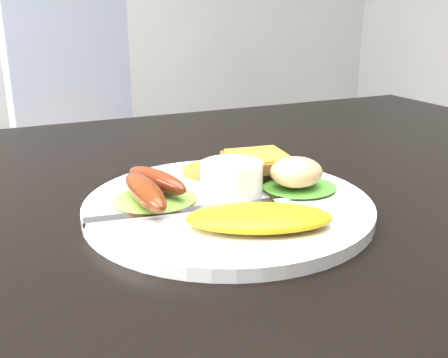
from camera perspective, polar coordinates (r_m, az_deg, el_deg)
dining_table at (r=0.64m, az=0.83°, el=-1.64°), size 1.20×0.80×0.04m
dining_chair at (r=1.77m, az=-14.33°, el=1.56°), size 0.61×0.61×0.06m
plate at (r=0.53m, az=0.45°, el=-2.98°), size 0.29×0.29×0.01m
lettuce_left at (r=0.52m, az=-7.59°, el=-2.22°), size 0.10×0.09×0.01m
lettuce_right at (r=0.56m, az=8.19°, el=-0.86°), size 0.09×0.08×0.01m
omelette at (r=0.46m, az=3.83°, el=-4.23°), size 0.14×0.11×0.02m
sausage_a at (r=0.50m, az=-8.59°, el=-1.34°), size 0.03×0.10×0.02m
sausage_b at (r=0.53m, az=-7.37°, el=-0.13°), size 0.05×0.09×0.02m
ramekin at (r=0.53m, az=0.83°, el=-0.13°), size 0.08×0.08×0.04m
toast_a at (r=0.60m, az=1.05°, el=0.79°), size 0.11×0.11×0.01m
toast_b at (r=0.59m, az=3.76°, el=1.94°), size 0.08×0.08×0.01m
potato_salad at (r=0.55m, az=7.87°, el=0.76°), size 0.07×0.06×0.03m
fork at (r=0.50m, az=-4.51°, el=-3.61°), size 0.18×0.04×0.00m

